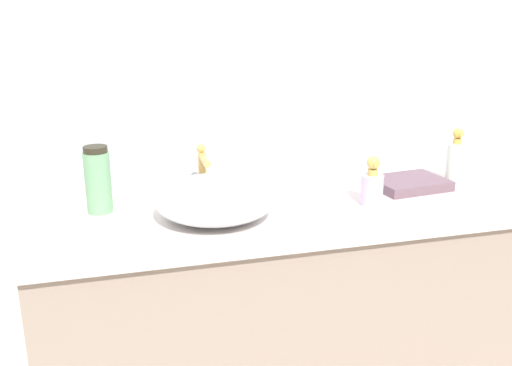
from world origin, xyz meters
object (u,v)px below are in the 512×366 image
(lotion_bottle, at_px, (455,160))
(folded_hand_towel, at_px, (409,183))
(sink_basin, at_px, (215,199))
(perfume_bottle, at_px, (98,180))
(soap_dispenser, at_px, (372,186))

(lotion_bottle, bearing_deg, folded_hand_towel, -175.87)
(sink_basin, height_order, perfume_bottle, perfume_bottle)
(lotion_bottle, distance_m, folded_hand_towel, 0.18)
(sink_basin, distance_m, perfume_bottle, 0.34)
(sink_basin, height_order, folded_hand_towel, sink_basin)
(soap_dispenser, bearing_deg, perfume_bottle, 169.46)
(lotion_bottle, height_order, folded_hand_towel, lotion_bottle)
(soap_dispenser, distance_m, lotion_bottle, 0.39)
(soap_dispenser, xyz_separation_m, perfume_bottle, (-0.78, 0.14, 0.04))
(soap_dispenser, height_order, lotion_bottle, lotion_bottle)
(sink_basin, xyz_separation_m, lotion_bottle, (0.84, 0.12, 0.02))
(sink_basin, relative_size, lotion_bottle, 1.79)
(sink_basin, height_order, lotion_bottle, lotion_bottle)
(sink_basin, xyz_separation_m, perfume_bottle, (-0.31, 0.14, 0.04))
(lotion_bottle, bearing_deg, perfume_bottle, 179.11)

